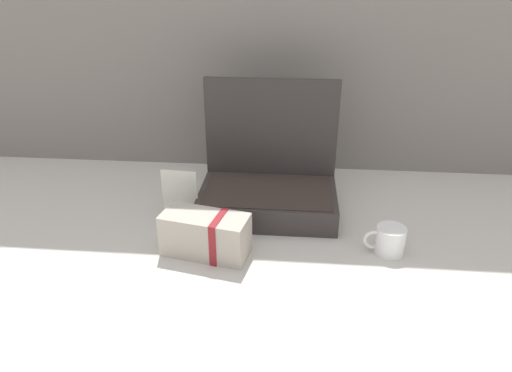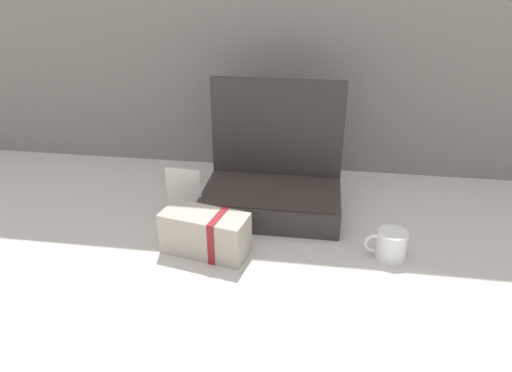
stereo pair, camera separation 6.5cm
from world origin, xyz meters
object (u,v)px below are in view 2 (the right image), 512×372
coffee_mug (391,245)px  cream_toiletry_bag (206,233)px  info_card_left (184,194)px  open_suitcase (273,183)px

coffee_mug → cream_toiletry_bag: bearing=-174.7°
coffee_mug → info_card_left: bearing=168.2°
open_suitcase → info_card_left: 0.29m
open_suitcase → cream_toiletry_bag: size_ratio=1.70×
cream_toiletry_bag → info_card_left: info_card_left is taller
cream_toiletry_bag → info_card_left: size_ratio=1.50×
open_suitcase → coffee_mug: bearing=-33.7°
cream_toiletry_bag → open_suitcase: bearing=61.3°
open_suitcase → coffee_mug: size_ratio=3.75×
cream_toiletry_bag → info_card_left: (-0.11, 0.17, 0.02)m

